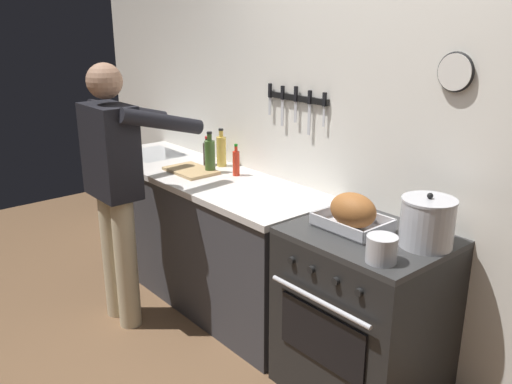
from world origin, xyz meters
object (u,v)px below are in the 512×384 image
person_cook (116,180)px  cutting_board (191,171)px  roasting_pan (353,213)px  bottle_cooking_oil (221,150)px  stove (363,315)px  bottle_olive_oil (210,156)px  bottle_soy_sauce (207,153)px  saucepan (382,249)px  bottle_hot_sauce (236,163)px  stock_pot (427,222)px

person_cook → cutting_board: bearing=-12.0°
roasting_pan → bottle_cooking_oil: bearing=171.1°
roasting_pan → stove: bearing=4.2°
cutting_board → bottle_cooking_oil: (0.01, 0.25, 0.10)m
bottle_olive_oil → bottle_cooking_oil: bottle_olive_oil is taller
roasting_pan → bottle_soy_sauce: 1.47m
saucepan → cutting_board: bearing=174.6°
stove → bottle_hot_sauce: bearing=173.5°
bottle_olive_oil → bottle_cooking_oil: 0.18m
stock_pot → bottle_hot_sauce: bearing=178.1°
saucepan → bottle_hot_sauce: size_ratio=0.64×
bottle_hot_sauce → bottle_soy_sauce: bearing=178.4°
saucepan → bottle_cooking_oil: bottle_cooking_oil is taller
roasting_pan → bottle_soy_sauce: bearing=174.0°
bottle_hot_sauce → bottle_olive_oil: bearing=-152.1°
bottle_soy_sauce → bottle_hot_sauce: bearing=-1.6°
stock_pot → bottle_hot_sauce: 1.47m
roasting_pan → bottle_soy_sauce: size_ratio=1.70×
cutting_board → bottle_olive_oil: bearing=45.0°
stock_pot → saucepan: (-0.03, -0.30, -0.06)m
stock_pot → bottle_soy_sauce: stock_pot is taller
stove → bottle_cooking_oil: bearing=172.0°
cutting_board → stock_pot: bearing=4.4°
stove → bottle_hot_sauce: size_ratio=4.21×
roasting_pan → bottle_olive_oil: bearing=177.6°
bottle_olive_oil → roasting_pan: bearing=-2.4°
saucepan → bottle_soy_sauce: 1.82m
saucepan → bottle_olive_oil: 1.64m
saucepan → bottle_soy_sauce: bottle_soy_sauce is taller
cutting_board → saucepan: bearing=-5.4°
cutting_board → person_cook: bearing=-88.3°
person_cook → bottle_cooking_oil: bearing=-13.2°
person_cook → roasting_pan: (1.37, 0.60, 0.03)m
saucepan → bottle_soy_sauce: size_ratio=0.66×
cutting_board → bottle_hot_sauce: 0.33m
roasting_pan → bottle_olive_oil: size_ratio=1.26×
bottle_olive_oil → bottle_cooking_oil: size_ratio=1.04×
cutting_board → bottle_cooking_oil: size_ratio=1.34×
stock_pot → bottle_hot_sauce: (-1.47, 0.05, -0.03)m
roasting_pan → bottle_olive_oil: 1.29m
saucepan → cutting_board: (-1.71, 0.16, -0.05)m
bottle_hot_sauce → stock_pot: bearing=-1.9°
saucepan → bottle_cooking_oil: size_ratio=0.51×
person_cook → bottle_soy_sauce: bearing=-6.7°
bottle_cooking_oil → stock_pot: bearing=-3.9°
person_cook → bottle_hot_sauce: 0.78m
roasting_pan → bottle_olive_oil: (-1.29, 0.06, 0.03)m
stove → saucepan: bearing=-42.2°
saucepan → stove: bearing=137.8°
stock_pot → bottle_olive_oil: bottle_olive_oil is taller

